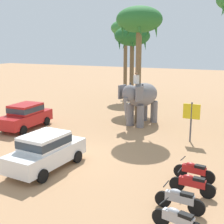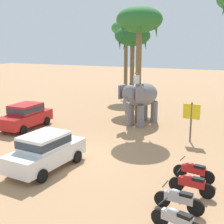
{
  "view_description": "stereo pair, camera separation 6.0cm",
  "coord_description": "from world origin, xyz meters",
  "px_view_note": "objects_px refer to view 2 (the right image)",
  "views": [
    {
      "loc": [
        8.29,
        -11.66,
        5.75
      ],
      "look_at": [
        0.51,
        4.96,
        1.6
      ],
      "focal_mm": 48.32,
      "sensor_mm": 36.0,
      "label": 1
    },
    {
      "loc": [
        8.34,
        -11.63,
        5.75
      ],
      "look_at": [
        0.51,
        4.96,
        1.6
      ],
      "focal_mm": 48.32,
      "sensor_mm": 36.0,
      "label": 2
    }
  ],
  "objects_px": {
    "motorcycle_nearest_camera": "(177,220)",
    "motorcycle_fourth_in_row": "(194,171)",
    "palm_tree_far_back": "(139,23)",
    "car_parked_far_side": "(26,115)",
    "palm_tree_leaning_seaward": "(126,30)",
    "signboard_yellow": "(191,114)",
    "motorcycle_mid_row": "(191,184)",
    "car_sedan_foreground": "(45,150)",
    "motorcycle_second_in_row": "(179,199)",
    "palm_tree_behind_elephant": "(133,38)",
    "elephant_with_mahout": "(141,98)"
  },
  "relations": [
    {
      "from": "car_parked_far_side",
      "to": "elephant_with_mahout",
      "type": "height_order",
      "value": "elephant_with_mahout"
    },
    {
      "from": "elephant_with_mahout",
      "to": "motorcycle_second_in_row",
      "type": "relative_size",
      "value": 2.23
    },
    {
      "from": "motorcycle_nearest_camera",
      "to": "motorcycle_fourth_in_row",
      "type": "relative_size",
      "value": 0.99
    },
    {
      "from": "motorcycle_second_in_row",
      "to": "motorcycle_mid_row",
      "type": "distance_m",
      "value": 1.4
    },
    {
      "from": "signboard_yellow",
      "to": "motorcycle_second_in_row",
      "type": "bearing_deg",
      "value": -81.74
    },
    {
      "from": "motorcycle_second_in_row",
      "to": "motorcycle_nearest_camera",
      "type": "bearing_deg",
      "value": -79.33
    },
    {
      "from": "motorcycle_second_in_row",
      "to": "palm_tree_behind_elephant",
      "type": "xyz_separation_m",
      "value": [
        -8.25,
        16.36,
        5.81
      ]
    },
    {
      "from": "motorcycle_nearest_camera",
      "to": "palm_tree_leaning_seaward",
      "type": "height_order",
      "value": "palm_tree_leaning_seaward"
    },
    {
      "from": "motorcycle_mid_row",
      "to": "motorcycle_fourth_in_row",
      "type": "xyz_separation_m",
      "value": [
        -0.16,
        1.28,
        0.0
      ]
    },
    {
      "from": "car_sedan_foreground",
      "to": "elephant_with_mahout",
      "type": "distance_m",
      "value": 9.62
    },
    {
      "from": "motorcycle_mid_row",
      "to": "palm_tree_behind_elephant",
      "type": "distance_m",
      "value": 18.13
    },
    {
      "from": "motorcycle_mid_row",
      "to": "signboard_yellow",
      "type": "xyz_separation_m",
      "value": [
        -1.35,
        6.68,
        1.22
      ]
    },
    {
      "from": "car_parked_far_side",
      "to": "palm_tree_behind_elephant",
      "type": "bearing_deg",
      "value": 69.19
    },
    {
      "from": "car_parked_far_side",
      "to": "palm_tree_leaning_seaward",
      "type": "height_order",
      "value": "palm_tree_leaning_seaward"
    },
    {
      "from": "palm_tree_far_back",
      "to": "signboard_yellow",
      "type": "bearing_deg",
      "value": -31.36
    },
    {
      "from": "palm_tree_far_back",
      "to": "signboard_yellow",
      "type": "height_order",
      "value": "palm_tree_far_back"
    },
    {
      "from": "car_parked_far_side",
      "to": "car_sedan_foreground",
      "type": "bearing_deg",
      "value": -42.29
    },
    {
      "from": "car_sedan_foreground",
      "to": "car_parked_far_side",
      "type": "bearing_deg",
      "value": 137.71
    },
    {
      "from": "car_sedan_foreground",
      "to": "motorcycle_second_in_row",
      "type": "bearing_deg",
      "value": -9.25
    },
    {
      "from": "car_sedan_foreground",
      "to": "motorcycle_second_in_row",
      "type": "relative_size",
      "value": 2.33
    },
    {
      "from": "motorcycle_nearest_camera",
      "to": "motorcycle_second_in_row",
      "type": "xyz_separation_m",
      "value": [
        -0.24,
        1.29,
        0.0
      ]
    },
    {
      "from": "car_sedan_foreground",
      "to": "signboard_yellow",
      "type": "relative_size",
      "value": 1.75
    },
    {
      "from": "car_sedan_foreground",
      "to": "signboard_yellow",
      "type": "distance_m",
      "value": 8.85
    },
    {
      "from": "motorcycle_nearest_camera",
      "to": "signboard_yellow",
      "type": "bearing_deg",
      "value": 98.6
    },
    {
      "from": "palm_tree_far_back",
      "to": "palm_tree_leaning_seaward",
      "type": "height_order",
      "value": "palm_tree_leaning_seaward"
    },
    {
      "from": "elephant_with_mahout",
      "to": "signboard_yellow",
      "type": "xyz_separation_m",
      "value": [
        4.08,
        -2.46,
        -0.3
      ]
    },
    {
      "from": "motorcycle_mid_row",
      "to": "palm_tree_far_back",
      "type": "distance_m",
      "value": 12.85
    },
    {
      "from": "motorcycle_nearest_camera",
      "to": "palm_tree_behind_elephant",
      "type": "relative_size",
      "value": 0.24
    },
    {
      "from": "elephant_with_mahout",
      "to": "motorcycle_fourth_in_row",
      "type": "xyz_separation_m",
      "value": [
        5.27,
        -7.86,
        -1.53
      ]
    },
    {
      "from": "car_parked_far_side",
      "to": "motorcycle_nearest_camera",
      "type": "xyz_separation_m",
      "value": [
        12.37,
        -7.46,
        -0.46
      ]
    },
    {
      "from": "motorcycle_fourth_in_row",
      "to": "motorcycle_nearest_camera",
      "type": "bearing_deg",
      "value": -86.74
    },
    {
      "from": "car_sedan_foreground",
      "to": "motorcycle_second_in_row",
      "type": "distance_m",
      "value": 6.62
    },
    {
      "from": "palm_tree_leaning_seaward",
      "to": "motorcycle_second_in_row",
      "type": "bearing_deg",
      "value": -62.82
    },
    {
      "from": "car_parked_far_side",
      "to": "signboard_yellow",
      "type": "distance_m",
      "value": 11.14
    },
    {
      "from": "car_sedan_foreground",
      "to": "palm_tree_far_back",
      "type": "bearing_deg",
      "value": 84.32
    },
    {
      "from": "palm_tree_behind_elephant",
      "to": "palm_tree_far_back",
      "type": "relative_size",
      "value": 0.89
    },
    {
      "from": "elephant_with_mahout",
      "to": "palm_tree_leaning_seaward",
      "type": "relative_size",
      "value": 0.48
    },
    {
      "from": "signboard_yellow",
      "to": "palm_tree_leaning_seaward",
      "type": "bearing_deg",
      "value": 126.35
    },
    {
      "from": "elephant_with_mahout",
      "to": "signboard_yellow",
      "type": "bearing_deg",
      "value": -31.16
    },
    {
      "from": "motorcycle_second_in_row",
      "to": "palm_tree_behind_elephant",
      "type": "relative_size",
      "value": 0.24
    },
    {
      "from": "motorcycle_second_in_row",
      "to": "palm_tree_behind_elephant",
      "type": "bearing_deg",
      "value": 116.77
    },
    {
      "from": "car_sedan_foreground",
      "to": "motorcycle_mid_row",
      "type": "distance_m",
      "value": 6.71
    },
    {
      "from": "elephant_with_mahout",
      "to": "car_parked_far_side",
      "type": "bearing_deg",
      "value": -147.56
    },
    {
      "from": "palm_tree_far_back",
      "to": "car_parked_far_side",
      "type": "bearing_deg",
      "value": -145.15
    },
    {
      "from": "palm_tree_behind_elephant",
      "to": "palm_tree_far_back",
      "type": "height_order",
      "value": "palm_tree_far_back"
    },
    {
      "from": "motorcycle_nearest_camera",
      "to": "signboard_yellow",
      "type": "xyz_separation_m",
      "value": [
        -1.42,
        9.36,
        1.22
      ]
    },
    {
      "from": "car_sedan_foreground",
      "to": "palm_tree_leaning_seaward",
      "type": "xyz_separation_m",
      "value": [
        -4.5,
        20.38,
        6.26
      ]
    },
    {
      "from": "car_sedan_foreground",
      "to": "motorcycle_mid_row",
      "type": "height_order",
      "value": "car_sedan_foreground"
    },
    {
      "from": "car_parked_far_side",
      "to": "motorcycle_mid_row",
      "type": "height_order",
      "value": "car_parked_far_side"
    },
    {
      "from": "palm_tree_far_back",
      "to": "signboard_yellow",
      "type": "distance_m",
      "value": 7.5
    }
  ]
}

